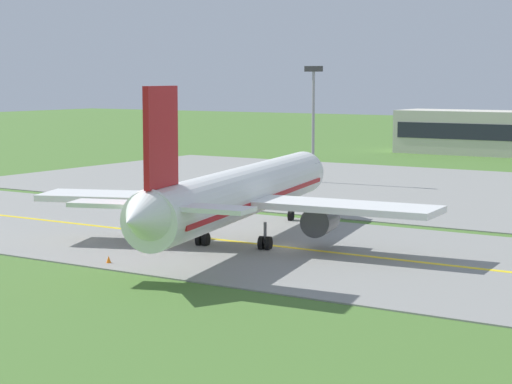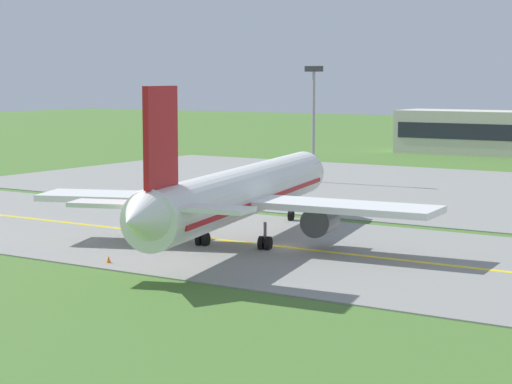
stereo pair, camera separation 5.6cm
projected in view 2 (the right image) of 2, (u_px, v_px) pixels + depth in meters
ground_plane at (285, 248)px, 74.09m from camera, size 500.00×500.00×0.00m
taxiway_strip at (285, 248)px, 74.09m from camera, size 240.00×28.00×0.10m
taxiway_centreline at (285, 247)px, 74.08m from camera, size 220.00×0.60×0.01m
airplane_lead at (240, 194)px, 75.00m from camera, size 32.09×39.26×12.70m
apron_light_mast at (314, 109)px, 119.59m from camera, size 2.40×0.50×14.70m
traffic_cone_near_edge at (212, 212)px, 91.93m from camera, size 0.44×0.44×0.60m
traffic_cone_mid_edge at (109, 260)px, 67.75m from camera, size 0.44×0.44×0.60m
traffic_cone_far_edge at (187, 210)px, 93.25m from camera, size 0.44×0.44×0.60m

